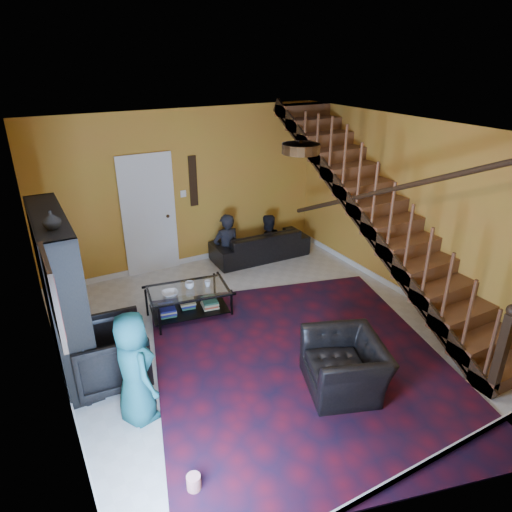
{
  "coord_description": "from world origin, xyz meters",
  "views": [
    {
      "loc": [
        -2.7,
        -4.72,
        3.66
      ],
      "look_at": [
        0.14,
        0.4,
        1.02
      ],
      "focal_mm": 32.0,
      "sensor_mm": 36.0,
      "label": 1
    }
  ],
  "objects_px": {
    "armchair_right": "(345,365)",
    "armchair_left": "(111,354)",
    "sofa": "(260,244)",
    "coffee_table": "(189,301)",
    "bookshelf": "(64,296)"
  },
  "relations": [
    {
      "from": "armchair_left",
      "to": "coffee_table",
      "type": "height_order",
      "value": "armchair_left"
    },
    {
      "from": "bookshelf",
      "to": "sofa",
      "type": "bearing_deg",
      "value": 24.81
    },
    {
      "from": "bookshelf",
      "to": "coffee_table",
      "type": "bearing_deg",
      "value": 11.48
    },
    {
      "from": "armchair_left",
      "to": "sofa",
      "type": "bearing_deg",
      "value": -50.06
    },
    {
      "from": "armchair_right",
      "to": "armchair_left",
      "type": "bearing_deg",
      "value": -101.5
    },
    {
      "from": "sofa",
      "to": "coffee_table",
      "type": "xyz_separation_m",
      "value": [
        -1.98,
        -1.36,
        -0.01
      ]
    },
    {
      "from": "sofa",
      "to": "coffee_table",
      "type": "relative_size",
      "value": 1.46
    },
    {
      "from": "sofa",
      "to": "armchair_left",
      "type": "height_order",
      "value": "armchair_left"
    },
    {
      "from": "sofa",
      "to": "armchair_right",
      "type": "xyz_separation_m",
      "value": [
        -0.98,
        -3.75,
        0.04
      ]
    },
    {
      "from": "sofa",
      "to": "armchair_left",
      "type": "distance_m",
      "value": 4.05
    },
    {
      "from": "bookshelf",
      "to": "sofa",
      "type": "distance_m",
      "value": 4.11
    },
    {
      "from": "bookshelf",
      "to": "coffee_table",
      "type": "height_order",
      "value": "bookshelf"
    },
    {
      "from": "armchair_left",
      "to": "armchair_right",
      "type": "bearing_deg",
      "value": -116.35
    },
    {
      "from": "armchair_right",
      "to": "coffee_table",
      "type": "relative_size",
      "value": 0.77
    },
    {
      "from": "sofa",
      "to": "coffee_table",
      "type": "bearing_deg",
      "value": 35.83
    }
  ]
}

